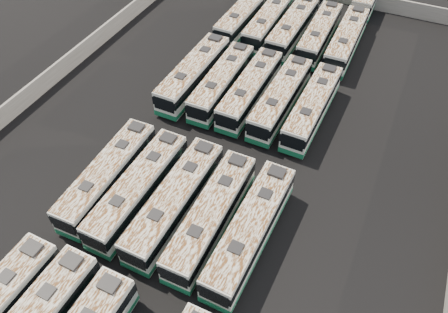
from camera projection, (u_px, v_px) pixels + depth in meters
ground at (216, 157)px, 43.15m from camera, size 140.00×140.00×0.00m
perimeter_wall at (215, 149)px, 42.35m from camera, size 45.20×73.20×2.20m
bus_midfront_far_left at (108, 176)px, 39.07m from camera, size 2.81×12.45×3.50m
bus_midfront_left at (139, 189)px, 37.96m from camera, size 2.91×12.69×3.56m
bus_midfront_center at (175, 201)px, 37.00m from camera, size 2.96×12.95×3.64m
bus_midfront_right at (211, 216)px, 35.98m from camera, size 2.69×12.70×3.58m
bus_midfront_far_right at (250, 231)px, 34.97m from camera, size 3.06×13.00×3.65m
bus_midback_far_left at (194, 74)px, 49.45m from camera, size 2.96×13.07×3.67m
bus_midback_left at (222, 82)px, 48.50m from camera, size 2.76×12.47×3.51m
bus_midback_center at (250, 90)px, 47.58m from camera, size 2.79×12.59×3.54m
bus_midback_right at (280, 98)px, 46.55m from camera, size 2.95×12.65×3.55m
bus_midback_far_right at (312, 107)px, 45.57m from camera, size 2.91×12.56×3.52m
bus_back_far_left at (243, 17)px, 58.41m from camera, size 2.95×12.64×3.55m
bus_back_left at (268, 22)px, 57.47m from camera, size 2.72×12.61×3.55m
bus_back_center at (301, 16)px, 58.47m from camera, size 3.06×20.07×3.63m
bus_back_right at (319, 34)px, 55.47m from camera, size 2.79×12.45×3.50m
bus_back_far_right at (352, 27)px, 56.46m from camera, size 2.84×19.88×3.60m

